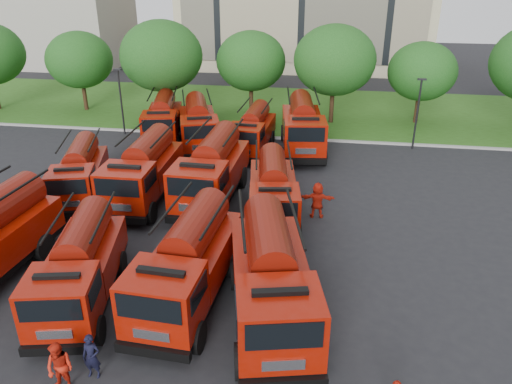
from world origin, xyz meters
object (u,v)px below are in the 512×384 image
Objects in this scene: fire_truck_4 at (80,172)px; firefighter_4 at (117,251)px; firefighter_0 at (95,376)px; fire_truck_8 at (163,119)px; fire_truck_2 at (188,263)px; fire_truck_7 at (273,191)px; fire_truck_11 at (303,126)px; fire_truck_1 at (80,266)px; fire_truck_10 at (253,131)px; firefighter_3 at (291,380)px; fire_truck_5 at (144,170)px; fire_truck_9 at (198,125)px; fire_truck_6 at (212,170)px; firefighter_5 at (316,217)px; fire_truck_3 at (271,278)px.

firefighter_4 is (4.28, -5.35, -1.53)m from fire_truck_4.
fire_truck_8 is at bearing 101.09° from firefighter_0.
fire_truck_2 is 1.08× the size of fire_truck_7.
fire_truck_4 is 15.45m from fire_truck_11.
fire_truck_10 is (3.95, 18.13, -0.09)m from fire_truck_1.
fire_truck_10 is at bearing 65.68° from fire_truck_1.
fire_truck_7 is 11.46m from firefighter_3.
fire_truck_2 is at bearing -61.01° from fire_truck_5.
fire_truck_1 is 18.55m from fire_truck_10.
fire_truck_9 reaches higher than firefighter_4.
fire_truck_9 reaches higher than fire_truck_7.
fire_truck_1 is at bearing 118.17° from firefighter_0.
fire_truck_6 is at bearing -88.12° from fire_truck_9.
fire_truck_7 is 14.98m from fire_truck_8.
fire_truck_6 is at bearing 146.24° from fire_truck_7.
firefighter_0 is (-4.47, -11.96, -1.59)m from fire_truck_7.
fire_truck_11 is 17.04m from firefighter_4.
fire_truck_5 is at bearing -90.11° from fire_truck_8.
fire_truck_8 is 7.21m from fire_truck_10.
firefighter_0 is (-1.79, -21.90, -1.52)m from fire_truck_10.
fire_truck_7 is 3.65× the size of firefighter_5.
fire_truck_5 reaches higher than fire_truck_9.
fire_truck_8 reaches higher than fire_truck_10.
fire_truck_11 is at bearing -68.68° from firefighter_4.
fire_truck_9 is at bearing -49.15° from firefighter_5.
firefighter_4 is at bearing -155.80° from fire_truck_7.
fire_truck_5 is 13.64m from firefighter_0.
fire_truck_6 is 1.12× the size of fire_truck_7.
fire_truck_4 is at bearing 115.93° from firefighter_0.
fire_truck_7 is at bearing 9.62° from firefighter_5.
firefighter_4 is (-3.23, -6.17, -1.83)m from fire_truck_6.
fire_truck_11 reaches higher than fire_truck_5.
fire_truck_6 reaches higher than fire_truck_11.
fire_truck_11 is at bearing 83.15° from fire_truck_2.
fire_truck_1 is 4.09m from firefighter_4.
fire_truck_8 is 1.10× the size of fire_truck_10.
fire_truck_10 is at bearing 30.42° from fire_truck_4.
firefighter_0 is at bearing -78.19° from fire_truck_5.
fire_truck_6 reaches higher than fire_truck_8.
fire_truck_11 is (7.48, 0.47, 0.12)m from fire_truck_9.
fire_truck_11 is 21.92m from firefighter_3.
firefighter_0 is at bearing -72.22° from fire_truck_1.
fire_truck_8 is at bearing 140.65° from fire_truck_9.
firefighter_4 is at bearing 82.13° from fire_truck_1.
fire_truck_3 is (7.55, 0.07, 0.22)m from fire_truck_1.
firefighter_5 is at bearing 68.06° from fire_truck_3.
fire_truck_4 is 13.58m from firefighter_5.
fire_truck_10 reaches higher than firefighter_5.
firefighter_0 is (3.02, -13.18, -1.75)m from fire_truck_5.
fire_truck_1 is 9.45m from fire_truck_5.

